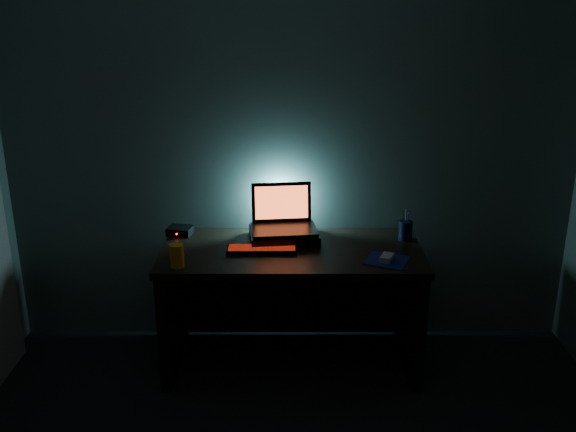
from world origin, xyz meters
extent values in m
cube|color=#49534D|center=(0.00, 2.00, 1.25)|extent=(3.50, 0.00, 2.50)
cube|color=black|center=(0.00, 1.62, 0.73)|extent=(1.50, 0.70, 0.04)
cube|color=black|center=(-0.71, 1.62, 0.35)|extent=(0.06, 0.64, 0.71)
cube|color=black|center=(0.71, 1.62, 0.35)|extent=(0.06, 0.64, 0.71)
cube|color=black|center=(0.00, 1.95, 0.35)|extent=(1.38, 0.02, 0.65)
cube|color=black|center=(-0.05, 1.76, 0.78)|extent=(0.43, 0.34, 0.06)
cube|color=black|center=(-0.05, 1.76, 0.82)|extent=(0.41, 0.30, 0.02)
cube|color=black|center=(-0.06, 1.89, 0.95)|extent=(0.36, 0.09, 0.24)
cube|color=#F8471A|center=(-0.06, 1.88, 0.95)|extent=(0.32, 0.07, 0.20)
cube|color=black|center=(-0.17, 1.59, 0.76)|extent=(0.40, 0.13, 0.02)
cube|color=red|center=(-0.17, 1.59, 0.77)|extent=(0.38, 0.11, 0.00)
cube|color=#0C1555|center=(0.52, 1.44, 0.75)|extent=(0.28, 0.27, 0.00)
cube|color=gray|center=(0.52, 1.44, 0.77)|extent=(0.09, 0.11, 0.03)
cylinder|color=black|center=(0.68, 1.78, 0.81)|extent=(0.10, 0.10, 0.11)
cylinder|color=orange|center=(-0.62, 1.36, 0.81)|extent=(0.09, 0.09, 0.13)
cube|color=black|center=(-0.68, 1.86, 0.77)|extent=(0.16, 0.14, 0.05)
sphere|color=#FF0C07|center=(-0.69, 1.80, 0.77)|extent=(0.01, 0.01, 0.01)
camera|label=1|loc=(-0.02, -1.81, 2.13)|focal=40.00mm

